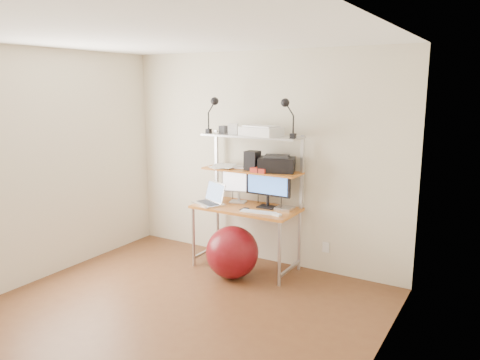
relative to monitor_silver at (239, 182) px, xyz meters
The scene contains 20 objects.
room 1.62m from the monitor_silver, 83.43° to the right, with size 3.60×3.60×3.60m.
computer_desk 0.21m from the monitor_silver, 25.87° to the right, with size 1.20×0.60×1.57m.
wall_outlet 1.26m from the monitor_silver, 10.59° to the left, with size 0.08×0.01×0.12m, color white.
monitor_silver is the anchor object (origin of this frame).
monitor_black 0.41m from the monitor_silver, ahead, with size 0.55×0.16×0.55m.
laptop 0.38m from the monitor_silver, 135.24° to the right, with size 0.45×0.42×0.32m.
keyboard 0.57m from the monitor_silver, 35.40° to the right, with size 0.40×0.11×0.01m, color white.
mouse 0.77m from the monitor_silver, 25.75° to the right, with size 0.09×0.06×0.03m, color white.
mac_mini 0.67m from the monitor_silver, ahead, with size 0.18×0.18×0.03m, color silver.
phone 0.43m from the monitor_silver, 49.12° to the right, with size 0.06×0.12×0.01m, color black.
printer 0.55m from the monitor_silver, ahead, with size 0.46×0.38×0.19m.
nas_cube 0.34m from the monitor_silver, ahead, with size 0.15×0.15×0.22m, color black.
red_box 0.41m from the monitor_silver, 19.63° to the right, with size 0.18×0.12×0.05m, color #B0291C.
scanner 0.69m from the monitor_silver, ahead, with size 0.48×0.35×0.11m.
box_white 0.63m from the monitor_silver, 138.15° to the right, with size 0.11×0.09×0.12m, color white.
box_grey 0.64m from the monitor_silver, behind, with size 0.09×0.09×0.09m, color #2F2F31.
clip_lamp_left 0.92m from the monitor_silver, 159.28° to the right, with size 0.17×0.09×0.42m.
clip_lamp_right 1.09m from the monitor_silver, ahead, with size 0.17×0.09×0.42m.
exercise_ball 0.86m from the monitor_silver, 67.69° to the right, with size 0.58×0.58×0.58m, color maroon.
paper_stack 0.26m from the monitor_silver, behind, with size 0.40×0.43×0.02m.
Camera 1 is at (2.58, -3.06, 2.09)m, focal length 35.00 mm.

